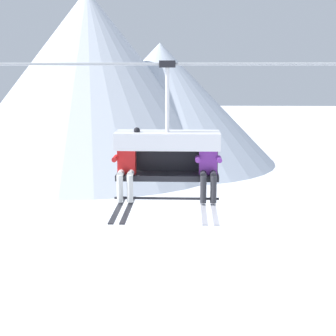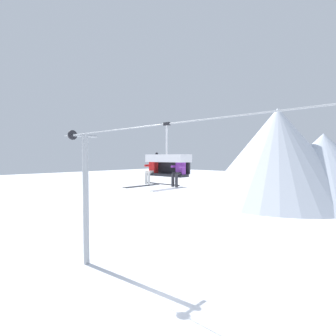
{
  "view_description": "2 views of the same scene",
  "coord_description": "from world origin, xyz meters",
  "views": [
    {
      "loc": [
        1.88,
        -9.86,
        7.83
      ],
      "look_at": [
        1.53,
        -0.98,
        6.1
      ],
      "focal_mm": 55.0,
      "sensor_mm": 36.0,
      "label": 1
    },
    {
      "loc": [
        8.51,
        -8.27,
        6.62
      ],
      "look_at": [
        1.72,
        -0.95,
        6.2
      ],
      "focal_mm": 28.0,
      "sensor_mm": 36.0,
      "label": 2
    }
  ],
  "objects": [
    {
      "name": "lift_cable",
      "position": [
        1.55,
        -0.8,
        7.9
      ],
      "size": [
        17.2,
        0.05,
        0.05
      ],
      "color": "#9EA3A8"
    },
    {
      "name": "mountain_peak_central",
      "position": [
        -0.47,
        33.26,
        4.94
      ],
      "size": [
        19.34,
        19.34,
        9.88
      ],
      "color": "silver",
      "rests_on": "ground_plane"
    },
    {
      "name": "skier_red",
      "position": [
        0.79,
        -0.94,
        6.15
      ],
      "size": [
        0.48,
        1.7,
        1.34
      ],
      "color": "red"
    },
    {
      "name": "mountain_peak_west",
      "position": [
        -5.91,
        30.84,
        6.87
      ],
      "size": [
        21.91,
        21.91,
        13.74
      ],
      "color": "silver",
      "rests_on": "ground_plane"
    },
    {
      "name": "skier_purple",
      "position": [
        2.24,
        -0.95,
        6.13
      ],
      "size": [
        0.46,
        1.7,
        1.23
      ],
      "color": "purple"
    },
    {
      "name": "chairlift_chair",
      "position": [
        1.52,
        -0.73,
        6.43
      ],
      "size": [
        1.87,
        0.74,
        2.4
      ],
      "color": "#232328"
    }
  ]
}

